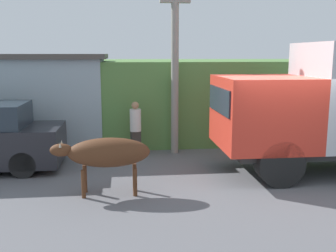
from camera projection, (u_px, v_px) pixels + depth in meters
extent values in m
plane|color=slate|center=(277.00, 182.00, 9.48)|extent=(60.00, 60.00, 0.00)
cube|color=#568442|center=(214.00, 95.00, 15.89)|extent=(32.00, 6.65, 2.79)
cube|color=#99ADB7|center=(37.00, 103.00, 13.04)|extent=(4.37, 2.40, 2.88)
cube|color=#4C4742|center=(34.00, 56.00, 12.77)|extent=(4.67, 2.70, 0.16)
cube|color=red|center=(263.00, 112.00, 9.83)|extent=(2.21, 2.33, 1.76)
cube|color=#232D38|center=(219.00, 100.00, 9.65)|extent=(0.04, 1.98, 0.62)
cylinder|color=black|center=(279.00, 163.00, 9.15)|extent=(1.11, 0.51, 1.11)
ellipsoid|color=#512D19|center=(109.00, 152.00, 8.50)|extent=(1.78, 0.64, 0.64)
ellipsoid|color=#512D19|center=(61.00, 150.00, 8.37)|extent=(0.48, 0.28, 0.28)
cone|color=#B7AD93|center=(60.00, 145.00, 8.24)|extent=(0.06, 0.06, 0.11)
cone|color=#B7AD93|center=(62.00, 143.00, 8.45)|extent=(0.06, 0.06, 0.11)
cylinder|color=#512D19|center=(83.00, 184.00, 8.38)|extent=(0.09, 0.09, 0.62)
cylinder|color=#512D19|center=(85.00, 179.00, 8.73)|extent=(0.09, 0.09, 0.62)
cylinder|color=#512D19|center=(135.00, 182.00, 8.50)|extent=(0.09, 0.09, 0.62)
cylinder|color=#512D19|center=(135.00, 177.00, 8.84)|extent=(0.09, 0.09, 0.62)
cylinder|color=black|center=(24.00, 164.00, 9.81)|extent=(0.66, 0.29, 0.66)
cube|color=#38332D|center=(136.00, 144.00, 11.83)|extent=(0.33, 0.26, 0.77)
cylinder|color=silver|center=(135.00, 120.00, 11.70)|extent=(0.42, 0.42, 0.67)
sphere|color=#A87A56|center=(135.00, 105.00, 11.62)|extent=(0.22, 0.22, 0.22)
cylinder|color=gray|center=(175.00, 69.00, 11.82)|extent=(0.23, 0.23, 5.18)
cube|color=gray|center=(175.00, 1.00, 11.46)|extent=(0.90, 0.18, 0.10)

